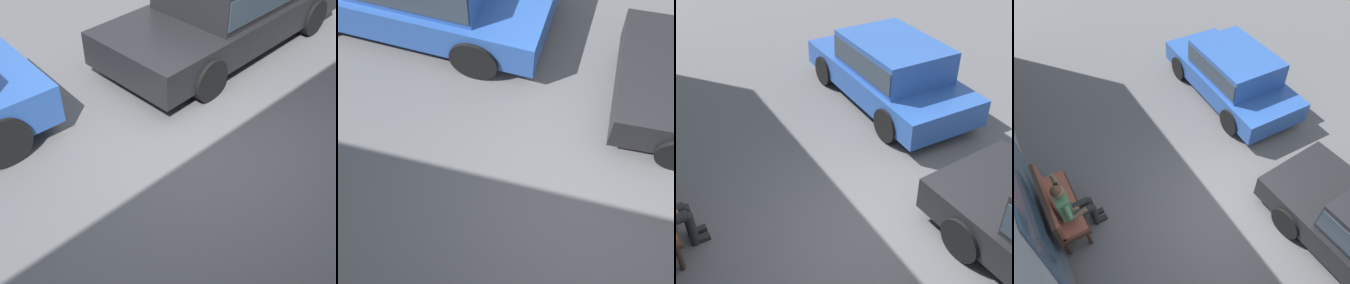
{
  "view_description": "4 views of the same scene",
  "coord_description": "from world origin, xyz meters",
  "views": [
    {
      "loc": [
        2.98,
        2.6,
        3.5
      ],
      "look_at": [
        0.95,
        0.42,
        0.9
      ],
      "focal_mm": 45.0,
      "sensor_mm": 36.0,
      "label": 1
    },
    {
      "loc": [
        0.45,
        2.6,
        5.53
      ],
      "look_at": [
        1.06,
        0.2,
        1.17
      ],
      "focal_mm": 55.0,
      "sensor_mm": 36.0,
      "label": 2
    },
    {
      "loc": [
        -3.23,
        2.6,
        4.56
      ],
      "look_at": [
        0.98,
        0.09,
        1.03
      ],
      "focal_mm": 45.0,
      "sensor_mm": 36.0,
      "label": 3
    },
    {
      "loc": [
        -2.4,
        2.6,
        5.78
      ],
      "look_at": [
        1.56,
        0.19,
        0.77
      ],
      "focal_mm": 35.0,
      "sensor_mm": 36.0,
      "label": 4
    }
  ],
  "objects": [
    {
      "name": "parked_car_mid",
      "position": [
        3.04,
        -2.23,
        0.76
      ],
      "size": [
        4.19,
        1.95,
        1.39
      ],
      "color": "#23478E",
      "rests_on": "ground_plane"
    },
    {
      "name": "ground_plane",
      "position": [
        0.0,
        0.0,
        0.0
      ],
      "size": [
        60.0,
        60.0,
        0.0
      ],
      "primitive_type": "plane",
      "color": "#4C4C4F"
    }
  ]
}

